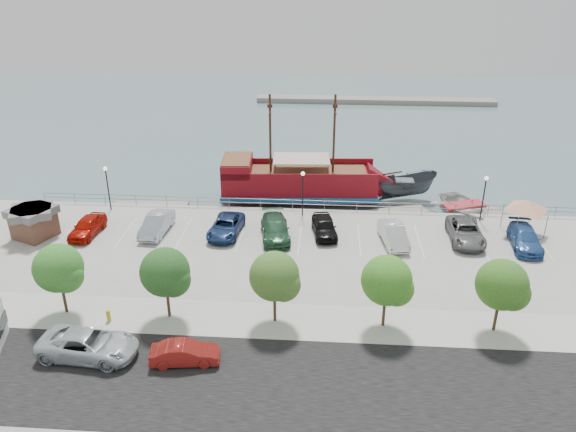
{
  "coord_description": "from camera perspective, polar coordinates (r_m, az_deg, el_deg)",
  "views": [
    {
      "loc": [
        2.03,
        -40.21,
        21.68
      ],
      "look_at": [
        -1.0,
        2.0,
        2.0
      ],
      "focal_mm": 35.0,
      "sensor_mm": 36.0,
      "label": 1
    }
  ],
  "objects": [
    {
      "name": "canopy_tent",
      "position": [
        51.2,
        23.17,
        1.48
      ],
      "size": [
        4.89,
        4.89,
        3.49
      ],
      "rotation": [
        0.0,
        0.0,
        0.19
      ],
      "color": "slate",
      "rests_on": "land_slab"
    },
    {
      "name": "shed",
      "position": [
        51.78,
        -24.44,
        -0.49
      ],
      "size": [
        4.17,
        4.17,
        2.63
      ],
      "rotation": [
        0.0,
        0.0,
        -0.39
      ],
      "color": "brown",
      "rests_on": "land_slab"
    },
    {
      "name": "far_shore",
      "position": [
        98.1,
        8.83,
        11.53
      ],
      "size": [
        40.0,
        3.0,
        0.8
      ],
      "primitive_type": "cube",
      "color": "gray",
      "rests_on": "ground"
    },
    {
      "name": "parked_car_a",
      "position": [
        50.65,
        -19.72,
        -0.99
      ],
      "size": [
        2.19,
        4.74,
        1.57
      ],
      "primitive_type": "imported",
      "rotation": [
        0.0,
        0.0,
        -0.07
      ],
      "color": "#AB1105",
      "rests_on": "land_slab"
    },
    {
      "name": "sidewalk",
      "position": [
        37.23,
        0.22,
        -10.65
      ],
      "size": [
        100.0,
        4.0,
        0.05
      ],
      "primitive_type": "cube",
      "color": "beige",
      "rests_on": "land_slab"
    },
    {
      "name": "parked_car_c",
      "position": [
        48.07,
        -6.32,
        -1.06
      ],
      "size": [
        2.85,
        5.42,
        1.46
      ],
      "primitive_type": "imported",
      "rotation": [
        0.0,
        0.0,
        -0.08
      ],
      "color": "navy",
      "rests_on": "land_slab"
    },
    {
      "name": "tree_f",
      "position": [
        37.01,
        21.13,
        -6.72
      ],
      "size": [
        3.3,
        3.2,
        5.0
      ],
      "color": "#473321",
      "rests_on": "sidewalk"
    },
    {
      "name": "parked_car_d",
      "position": [
        47.19,
        -1.31,
        -1.32
      ],
      "size": [
        3.19,
        5.88,
        1.62
      ],
      "primitive_type": "imported",
      "rotation": [
        0.0,
        0.0,
        0.17
      ],
      "color": "#234F31",
      "rests_on": "land_slab"
    },
    {
      "name": "parked_car_b",
      "position": [
        49.3,
        -13.2,
        -0.8
      ],
      "size": [
        2.08,
        5.06,
        1.63
      ],
      "primitive_type": "imported",
      "rotation": [
        0.0,
        0.0,
        -0.07
      ],
      "color": "#A2AAB5",
      "rests_on": "land_slab"
    },
    {
      "name": "parked_car_f",
      "position": [
        47.08,
        10.67,
        -1.86
      ],
      "size": [
        2.41,
        5.04,
        1.59
      ],
      "primitive_type": "imported",
      "rotation": [
        0.0,
        0.0,
        0.15
      ],
      "color": "silver",
      "rests_on": "land_slab"
    },
    {
      "name": "dock_west",
      "position": [
        56.91,
        -13.77,
        0.93
      ],
      "size": [
        7.43,
        2.69,
        0.42
      ],
      "primitive_type": "cube",
      "rotation": [
        0.0,
        0.0,
        0.08
      ],
      "color": "gray",
      "rests_on": "ground"
    },
    {
      "name": "street_van",
      "position": [
        35.99,
        -19.64,
        -12.19
      ],
      "size": [
        6.08,
        3.18,
        1.64
      ],
      "primitive_type": "imported",
      "rotation": [
        0.0,
        0.0,
        1.49
      ],
      "color": "silver",
      "rests_on": "street"
    },
    {
      "name": "tree_d",
      "position": [
        35.42,
        -1.17,
        -6.33
      ],
      "size": [
        3.3,
        3.2,
        5.0
      ],
      "color": "#473321",
      "rests_on": "sidewalk"
    },
    {
      "name": "lamp_post_right",
      "position": [
        52.23,
        19.34,
        2.45
      ],
      "size": [
        0.36,
        0.36,
        4.28
      ],
      "color": "black",
      "rests_on": "land_slab"
    },
    {
      "name": "parked_car_g",
      "position": [
        49.02,
        17.59,
        -1.54
      ],
      "size": [
        2.76,
        5.74,
        1.58
      ],
      "primitive_type": "imported",
      "rotation": [
        0.0,
        0.0,
        -0.03
      ],
      "color": "slate",
      "rests_on": "land_slab"
    },
    {
      "name": "fire_hydrant",
      "position": [
        38.81,
        -17.78,
        -9.58
      ],
      "size": [
        0.29,
        0.29,
        0.84
      ],
      "rotation": [
        0.0,
        0.0,
        0.02
      ],
      "color": "gold",
      "rests_on": "sidewalk"
    },
    {
      "name": "ground",
      "position": [
        46.21,
        1.06,
        -4.46
      ],
      "size": [
        160.0,
        160.0,
        0.0
      ],
      "primitive_type": "plane",
      "color": "slate"
    },
    {
      "name": "tree_c",
      "position": [
        36.65,
        -12.19,
        -5.79
      ],
      "size": [
        3.3,
        3.2,
        5.0
      ],
      "color": "#473321",
      "rests_on": "sidewalk"
    },
    {
      "name": "lamp_post_mid",
      "position": [
        50.37,
        1.5,
        3.09
      ],
      "size": [
        0.36,
        0.36,
        4.28
      ],
      "color": "black",
      "rests_on": "land_slab"
    },
    {
      "name": "patrol_boat",
      "position": [
        57.89,
        11.68,
        2.75
      ],
      "size": [
        7.28,
        4.33,
        2.65
      ],
      "primitive_type": "imported",
      "rotation": [
        0.0,
        0.0,
        1.85
      ],
      "color": "#3C4248",
      "rests_on": "ground"
    },
    {
      "name": "speedboat",
      "position": [
        56.15,
        17.36,
        0.68
      ],
      "size": [
        6.61,
        7.77,
        1.37
      ],
      "primitive_type": "imported",
      "rotation": [
        0.0,
        0.0,
        0.33
      ],
      "color": "silver",
      "rests_on": "ground"
    },
    {
      "name": "street",
      "position": [
        32.55,
        -0.53,
        -16.8
      ],
      "size": [
        100.0,
        8.0,
        0.04
      ],
      "primitive_type": "cube",
      "color": "black",
      "rests_on": "land_slab"
    },
    {
      "name": "pirate_ship",
      "position": [
        56.57,
        2.47,
        3.37
      ],
      "size": [
        18.12,
        5.99,
        11.34
      ],
      "rotation": [
        0.0,
        0.0,
        0.06
      ],
      "color": "maroon",
      "rests_on": "ground"
    },
    {
      "name": "tree_b",
      "position": [
        39.13,
        -22.13,
        -5.11
      ],
      "size": [
        3.3,
        3.2,
        5.0
      ],
      "color": "#473321",
      "rests_on": "sidewalk"
    },
    {
      "name": "dock_east",
      "position": [
        55.95,
        17.78,
        -0.01
      ],
      "size": [
        7.28,
        4.37,
        0.4
      ],
      "primitive_type": "cube",
      "rotation": [
        0.0,
        0.0,
        0.36
      ],
      "color": "gray",
      "rests_on": "ground"
    },
    {
      "name": "seawall_railing",
      "position": [
        52.5,
        1.54,
        1.17
      ],
      "size": [
        50.0,
        0.06,
        1.0
      ],
      "color": "slate",
      "rests_on": "land_slab"
    },
    {
      "name": "parked_car_h",
      "position": [
        49.63,
        22.95,
        -2.11
      ],
      "size": [
        2.58,
        5.44,
        1.53
      ],
      "primitive_type": "imported",
      "rotation": [
        0.0,
        0.0,
        -0.08
      ],
      "color": "#2D5797",
      "rests_on": "land_slab"
    },
    {
      "name": "street_sedan",
      "position": [
        34.13,
        -10.44,
        -13.56
      ],
      "size": [
        4.18,
        1.9,
        1.33
      ],
      "primitive_type": "imported",
      "rotation": [
        0.0,
        0.0,
        1.7
      ],
      "color": "maroon",
      "rests_on": "street"
    },
    {
      "name": "parked_car_e",
      "position": [
        47.75,
        3.71,
        -1.05
      ],
      "size": [
        2.55,
        4.88,
        1.58
      ],
      "primitive_type": "imported",
      "rotation": [
        0.0,
        0.0,
        0.15
      ],
      "color": "black",
      "rests_on": "land_slab"
    },
    {
      "name": "tree_e",
      "position": [
        35.54,
        10.22,
        -6.65
      ],
      "size": [
        3.3,
        3.2,
        5.0
      ],
      "color": "#473321",
      "rests_on": "sidewalk"
    },
    {
      "name": "lamp_post_left",
      "position": [
        54.16,
        -17.92,
        3.45
      ],
      "size": [
        0.36,
        0.36,
        4.28
      ],
      "color": "black",
      "rests_on": "land_slab"
    },
    {
      "name": "dock_mid",
      "position": [
        54.64,
        10.37,
        0.22
      ],
      "size": [
        7.5,
        4.54,
        0.41
      ],
      "primitive_type": "cube",
      "rotation": [
        0.0,
        0.0,
        0.37
      ],
      "color": "gray",
      "rests_on": "ground"
    }
  ]
}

